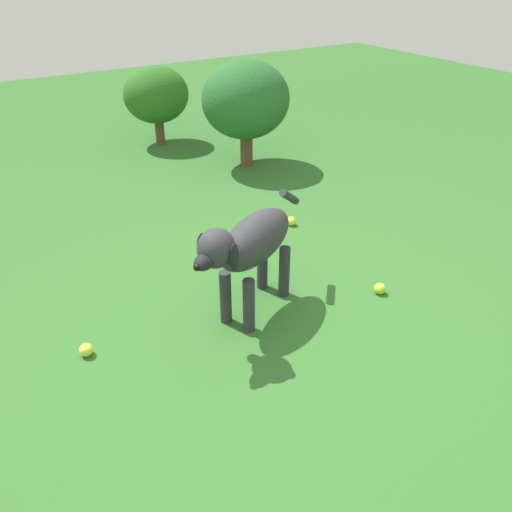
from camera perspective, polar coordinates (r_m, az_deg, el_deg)
name	(u,v)px	position (r m, az deg, el deg)	size (l,w,h in m)	color
ground	(253,332)	(2.67, -0.33, -8.59)	(14.00, 14.00, 0.00)	#2D6026
dog	(250,245)	(2.56, -0.65, 1.25)	(0.88, 0.50, 0.65)	#2D2D33
tennis_ball_0	(291,221)	(3.66, 4.00, 3.94)	(0.07, 0.07, 0.07)	#C3E13A
tennis_ball_1	(380,289)	(3.01, 13.78, -3.59)	(0.07, 0.07, 0.07)	#C7D52F
tennis_ball_2	(86,350)	(2.65, -18.60, -10.00)	(0.07, 0.07, 0.07)	#D2DF42
shrub_near	(246,100)	(4.59, -1.14, 17.14)	(0.79, 0.71, 0.93)	brown
shrub_far	(156,95)	(5.31, -11.18, 17.37)	(0.65, 0.58, 0.76)	brown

